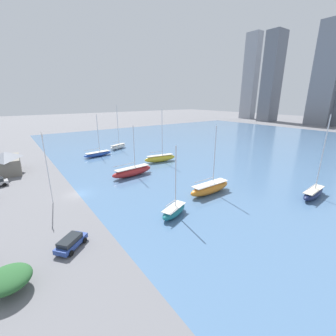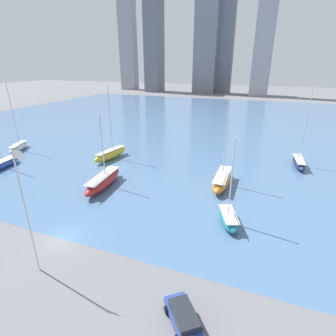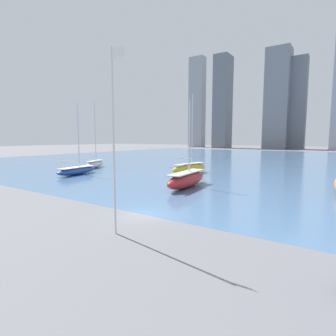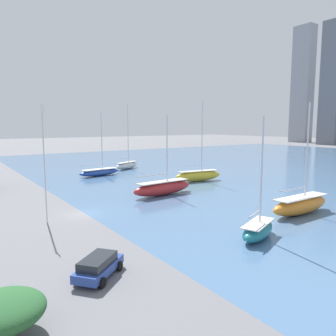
% 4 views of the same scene
% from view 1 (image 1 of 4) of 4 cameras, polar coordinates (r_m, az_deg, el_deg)
% --- Properties ---
extents(ground_plane, '(500.00, 500.00, 0.00)m').
position_cam_1_polar(ground_plane, '(48.81, -21.84, -6.16)').
color(ground_plane, slate).
extents(harbor_water, '(180.00, 140.00, 0.00)m').
position_cam_1_polar(harbor_water, '(92.87, 24.72, 4.33)').
color(harbor_water, '#4C7099').
rests_on(harbor_water, ground_plane).
extents(boat_shed, '(10.87, 6.46, 5.37)m').
position_cam_1_polar(boat_shed, '(70.77, -35.87, 1.15)').
color(boat_shed, slate).
rests_on(boat_shed, ground_plane).
extents(flag_pole, '(1.24, 0.14, 13.03)m').
position_cam_1_polar(flag_pole, '(44.54, -28.39, 0.34)').
color(flag_pole, silver).
rests_on(flag_pole, ground_plane).
extents(yard_shrub, '(4.37, 4.37, 2.23)m').
position_cam_1_polar(yard_shrub, '(29.25, -35.63, -22.00)').
color(yard_shrub, '#4C3823').
rests_on(yard_shrub, ground_plane).
extents(sailboat_navy, '(2.76, 8.65, 15.65)m').
position_cam_1_polar(sailboat_navy, '(51.89, 33.00, -5.26)').
color(sailboat_navy, '#19234C').
rests_on(sailboat_navy, harbor_water).
extents(sailboat_blue, '(3.86, 9.87, 13.61)m').
position_cam_1_polar(sailboat_blue, '(77.57, -17.39, 3.46)').
color(sailboat_blue, '#284CA8').
rests_on(sailboat_blue, harbor_water).
extents(sailboat_orange, '(2.60, 10.27, 13.52)m').
position_cam_1_polar(sailboat_orange, '(46.02, 10.62, -5.01)').
color(sailboat_orange, orange).
rests_on(sailboat_orange, harbor_water).
extents(sailboat_red, '(3.50, 11.14, 12.28)m').
position_cam_1_polar(sailboat_red, '(55.92, -9.05, -0.86)').
color(sailboat_red, '#B72828').
rests_on(sailboat_red, harbor_water).
extents(sailboat_yellow, '(3.43, 10.10, 15.43)m').
position_cam_1_polar(sailboat_yellow, '(67.57, -2.02, 2.54)').
color(sailboat_yellow, yellow).
rests_on(sailboat_yellow, harbor_water).
extents(sailboat_white, '(5.23, 8.33, 15.88)m').
position_cam_1_polar(sailboat_white, '(86.93, -12.57, 5.40)').
color(sailboat_white, white).
rests_on(sailboat_white, harbor_water).
extents(sailboat_teal, '(4.19, 6.40, 11.65)m').
position_cam_1_polar(sailboat_teal, '(37.22, 1.52, -10.76)').
color(sailboat_teal, '#1E757F').
rests_on(sailboat_teal, harbor_water).
extents(parked_wagon_blue, '(4.23, 4.60, 1.58)m').
position_cam_1_polar(parked_wagon_blue, '(32.63, -23.45, -16.90)').
color(parked_wagon_blue, '#284293').
rests_on(parked_wagon_blue, ground_plane).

